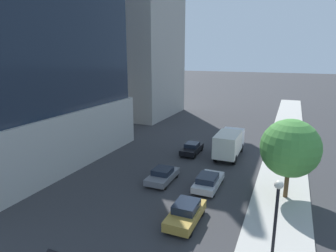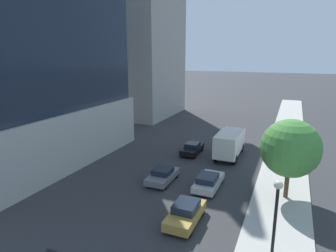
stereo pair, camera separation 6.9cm
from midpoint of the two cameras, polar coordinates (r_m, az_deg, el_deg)
sidewalk at (r=24.69m, az=20.59°, el=-15.53°), size 4.55×120.00×0.15m
construction_building at (r=58.79m, az=-6.12°, el=18.96°), size 14.52×18.76×40.16m
street_lamp at (r=16.30m, az=20.00°, el=-16.17°), size 0.44×0.44×5.70m
street_tree at (r=25.70m, az=22.47°, el=-3.99°), size 4.74×4.74×6.65m
car_gray at (r=28.17m, az=-1.14°, el=-9.49°), size 1.94×4.10×1.34m
car_gold at (r=21.94m, az=3.35°, el=-16.43°), size 1.89×4.26×1.54m
car_silver at (r=27.15m, az=7.71°, el=-10.54°), size 1.93×4.46×1.35m
car_black at (r=35.83m, az=4.58°, el=-4.34°), size 1.80×4.18×1.35m
box_truck at (r=35.00m, az=11.68°, el=-3.15°), size 2.45×6.62×3.07m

